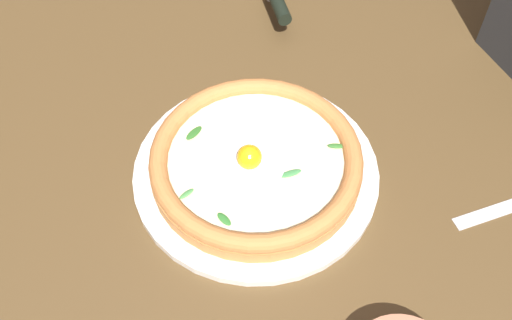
# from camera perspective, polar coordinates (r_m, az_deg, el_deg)

# --- Properties ---
(ground_plane) EXTENTS (2.40, 2.40, 0.03)m
(ground_plane) POSITION_cam_1_polar(r_m,az_deg,el_deg) (0.80, 2.62, -1.18)
(ground_plane) COLOR brown
(ground_plane) RESTS_ON ground
(pizza_plate) EXTENTS (0.32, 0.32, 0.01)m
(pizza_plate) POSITION_cam_1_polar(r_m,az_deg,el_deg) (0.77, -0.00, -1.16)
(pizza_plate) COLOR white
(pizza_plate) RESTS_ON ground
(pizza) EXTENTS (0.27, 0.27, 0.05)m
(pizza) POSITION_cam_1_polar(r_m,az_deg,el_deg) (0.75, -0.01, -0.07)
(pizza) COLOR #C68344
(pizza) RESTS_ON pizza_plate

